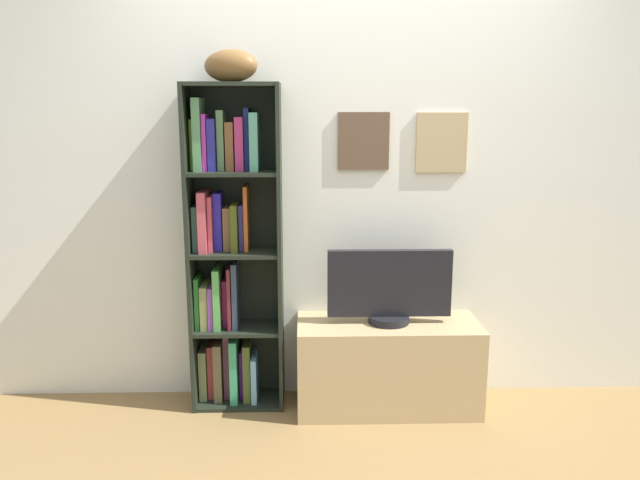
{
  "coord_description": "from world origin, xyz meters",
  "views": [
    {
      "loc": [
        -0.23,
        -2.32,
        1.62
      ],
      "look_at": [
        -0.15,
        0.85,
        0.96
      ],
      "focal_mm": 35.15,
      "sensor_mm": 36.0,
      "label": 1
    }
  ],
  "objects_px": {
    "football": "(231,66)",
    "tv_stand": "(388,365)",
    "bookshelf": "(229,256)",
    "television": "(389,288)"
  },
  "relations": [
    {
      "from": "football",
      "to": "television",
      "type": "height_order",
      "value": "football"
    },
    {
      "from": "television",
      "to": "tv_stand",
      "type": "bearing_deg",
      "value": -90.0
    },
    {
      "from": "football",
      "to": "tv_stand",
      "type": "bearing_deg",
      "value": -5.27
    },
    {
      "from": "tv_stand",
      "to": "television",
      "type": "distance_m",
      "value": 0.44
    },
    {
      "from": "bookshelf",
      "to": "television",
      "type": "bearing_deg",
      "value": -6.93
    },
    {
      "from": "football",
      "to": "television",
      "type": "xyz_separation_m",
      "value": [
        0.82,
        -0.07,
        -1.15
      ]
    },
    {
      "from": "football",
      "to": "bookshelf",
      "type": "bearing_deg",
      "value": 143.46
    },
    {
      "from": "football",
      "to": "tv_stand",
      "type": "height_order",
      "value": "football"
    },
    {
      "from": "bookshelf",
      "to": "television",
      "type": "xyz_separation_m",
      "value": [
        0.86,
        -0.1,
        -0.16
      ]
    },
    {
      "from": "bookshelf",
      "to": "tv_stand",
      "type": "height_order",
      "value": "bookshelf"
    }
  ]
}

